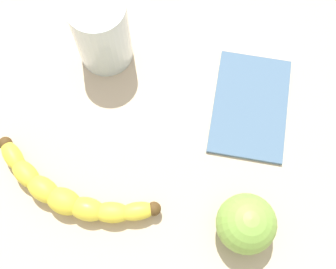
% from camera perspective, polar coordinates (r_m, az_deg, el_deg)
% --- Properties ---
extents(wooden_tabletop, '(1.20, 1.20, 0.03)m').
position_cam_1_polar(wooden_tabletop, '(0.58, -3.33, -3.90)').
color(wooden_tabletop, '#CAB496').
rests_on(wooden_tabletop, ground).
extents(banana, '(0.09, 0.23, 0.03)m').
position_cam_1_polar(banana, '(0.56, -13.40, -7.81)').
color(banana, yellow).
rests_on(banana, wooden_tabletop).
extents(smoothie_glass, '(0.08, 0.08, 0.11)m').
position_cam_1_polar(smoothie_glass, '(0.60, -8.90, 13.28)').
color(smoothie_glass, silver).
rests_on(smoothie_glass, wooden_tabletop).
extents(green_apple_fruit, '(0.07, 0.07, 0.07)m').
position_cam_1_polar(green_apple_fruit, '(0.52, 10.52, -11.79)').
color(green_apple_fruit, '#84B747').
rests_on(green_apple_fruit, wooden_tabletop).
extents(folded_napkin, '(0.16, 0.10, 0.01)m').
position_cam_1_polar(folded_napkin, '(0.60, 11.08, 3.90)').
color(folded_napkin, slate).
rests_on(folded_napkin, wooden_tabletop).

